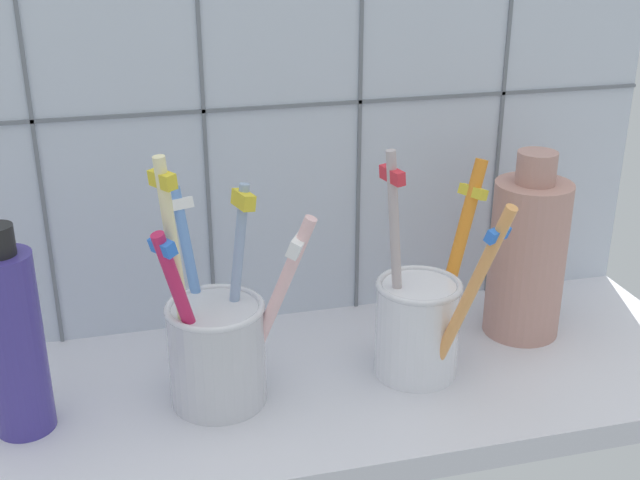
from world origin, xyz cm
name	(u,v)px	position (x,y,z in cm)	size (l,w,h in cm)	color
counter_slab	(317,390)	(0.00, 0.00, 1.00)	(64.00, 22.00, 2.00)	silver
tile_wall_back	(280,82)	(0.00, 12.00, 22.50)	(64.00, 2.20, 45.00)	silver
toothbrush_cup_left	(217,343)	(-7.66, -0.89, 6.73)	(11.26, 9.34, 19.34)	silver
toothbrush_cup_right	(420,320)	(7.84, -0.92, 6.56)	(9.59, 11.35, 18.19)	white
ceramic_vase	(527,255)	(18.66, 3.15, 9.01)	(6.28, 6.28, 15.84)	tan
soap_bottle	(13,340)	(-21.19, -0.90, 8.90)	(4.04, 4.04, 15.14)	#413690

